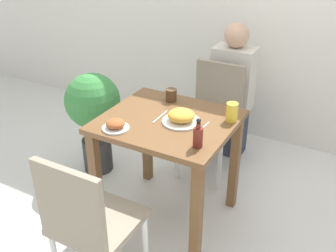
{
  "coord_description": "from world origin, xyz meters",
  "views": [
    {
      "loc": [
        1.05,
        -1.93,
        1.9
      ],
      "look_at": [
        0.0,
        0.0,
        0.72
      ],
      "focal_mm": 42.0,
      "sensor_mm": 36.0,
      "label": 1
    }
  ],
  "objects_px": {
    "food_plate": "(181,117)",
    "person_figure": "(232,92)",
    "sauce_bottle": "(198,136)",
    "potted_plant_left": "(93,110)",
    "chair_near": "(88,220)",
    "drink_cup": "(171,95)",
    "chair_far": "(213,114)",
    "juice_glass": "(232,112)",
    "side_plate": "(115,125)"
  },
  "relations": [
    {
      "from": "food_plate",
      "to": "drink_cup",
      "type": "height_order",
      "value": "same"
    },
    {
      "from": "side_plate",
      "to": "chair_near",
      "type": "bearing_deg",
      "value": -72.82
    },
    {
      "from": "sauce_bottle",
      "to": "potted_plant_left",
      "type": "distance_m",
      "value": 1.23
    },
    {
      "from": "potted_plant_left",
      "to": "chair_near",
      "type": "bearing_deg",
      "value": -53.46
    },
    {
      "from": "sauce_bottle",
      "to": "person_figure",
      "type": "xyz_separation_m",
      "value": [
        -0.24,
        1.24,
        -0.26
      ]
    },
    {
      "from": "chair_near",
      "to": "drink_cup",
      "type": "relative_size",
      "value": 10.6
    },
    {
      "from": "drink_cup",
      "to": "sauce_bottle",
      "type": "relative_size",
      "value": 0.49
    },
    {
      "from": "chair_near",
      "to": "sauce_bottle",
      "type": "relative_size",
      "value": 5.16
    },
    {
      "from": "sauce_bottle",
      "to": "potted_plant_left",
      "type": "bearing_deg",
      "value": 157.64
    },
    {
      "from": "chair_near",
      "to": "potted_plant_left",
      "type": "relative_size",
      "value": 1.06
    },
    {
      "from": "chair_far",
      "to": "juice_glass",
      "type": "distance_m",
      "value": 0.71
    },
    {
      "from": "food_plate",
      "to": "person_figure",
      "type": "bearing_deg",
      "value": 91.69
    },
    {
      "from": "side_plate",
      "to": "sauce_bottle",
      "type": "xyz_separation_m",
      "value": [
        0.52,
        0.05,
        0.04
      ]
    },
    {
      "from": "juice_glass",
      "to": "side_plate",
      "type": "bearing_deg",
      "value": -142.86
    },
    {
      "from": "food_plate",
      "to": "person_figure",
      "type": "height_order",
      "value": "person_figure"
    },
    {
      "from": "juice_glass",
      "to": "potted_plant_left",
      "type": "bearing_deg",
      "value": 176.52
    },
    {
      "from": "food_plate",
      "to": "sauce_bottle",
      "type": "relative_size",
      "value": 1.38
    },
    {
      "from": "sauce_bottle",
      "to": "chair_far",
      "type": "bearing_deg",
      "value": 106.82
    },
    {
      "from": "chair_near",
      "to": "potted_plant_left",
      "type": "bearing_deg",
      "value": -53.46
    },
    {
      "from": "juice_glass",
      "to": "potted_plant_left",
      "type": "distance_m",
      "value": 1.19
    },
    {
      "from": "chair_near",
      "to": "potted_plant_left",
      "type": "distance_m",
      "value": 1.24
    },
    {
      "from": "chair_near",
      "to": "person_figure",
      "type": "bearing_deg",
      "value": -93.96
    },
    {
      "from": "drink_cup",
      "to": "juice_glass",
      "type": "height_order",
      "value": "juice_glass"
    },
    {
      "from": "chair_near",
      "to": "juice_glass",
      "type": "bearing_deg",
      "value": -114.35
    },
    {
      "from": "sauce_bottle",
      "to": "person_figure",
      "type": "bearing_deg",
      "value": 100.95
    },
    {
      "from": "chair_far",
      "to": "juice_glass",
      "type": "height_order",
      "value": "chair_far"
    },
    {
      "from": "side_plate",
      "to": "chair_far",
      "type": "bearing_deg",
      "value": 76.24
    },
    {
      "from": "chair_far",
      "to": "sauce_bottle",
      "type": "relative_size",
      "value": 5.16
    },
    {
      "from": "sauce_bottle",
      "to": "juice_glass",
      "type": "bearing_deg",
      "value": 81.83
    },
    {
      "from": "side_plate",
      "to": "sauce_bottle",
      "type": "height_order",
      "value": "sauce_bottle"
    },
    {
      "from": "chair_near",
      "to": "sauce_bottle",
      "type": "xyz_separation_m",
      "value": [
        0.36,
        0.54,
        0.33
      ]
    },
    {
      "from": "potted_plant_left",
      "to": "food_plate",
      "type": "bearing_deg",
      "value": -15.02
    },
    {
      "from": "juice_glass",
      "to": "potted_plant_left",
      "type": "xyz_separation_m",
      "value": [
        -1.16,
        0.07,
        -0.28
      ]
    },
    {
      "from": "chair_near",
      "to": "juice_glass",
      "type": "distance_m",
      "value": 1.07
    },
    {
      "from": "drink_cup",
      "to": "side_plate",
      "type": "bearing_deg",
      "value": -100.79
    },
    {
      "from": "sauce_bottle",
      "to": "chair_near",
      "type": "bearing_deg",
      "value": -123.85
    },
    {
      "from": "drink_cup",
      "to": "person_figure",
      "type": "height_order",
      "value": "person_figure"
    },
    {
      "from": "chair_far",
      "to": "side_plate",
      "type": "distance_m",
      "value": 1.04
    },
    {
      "from": "food_plate",
      "to": "side_plate",
      "type": "bearing_deg",
      "value": -139.28
    },
    {
      "from": "food_plate",
      "to": "sauce_bottle",
      "type": "distance_m",
      "value": 0.3
    },
    {
      "from": "food_plate",
      "to": "juice_glass",
      "type": "bearing_deg",
      "value": 32.52
    },
    {
      "from": "chair_near",
      "to": "chair_far",
      "type": "bearing_deg",
      "value": -93.34
    },
    {
      "from": "person_figure",
      "to": "food_plate",
      "type": "bearing_deg",
      "value": -88.31
    },
    {
      "from": "side_plate",
      "to": "potted_plant_left",
      "type": "xyz_separation_m",
      "value": [
        -0.59,
        0.5,
        -0.25
      ]
    },
    {
      "from": "chair_near",
      "to": "chair_far",
      "type": "distance_m",
      "value": 1.47
    },
    {
      "from": "sauce_bottle",
      "to": "potted_plant_left",
      "type": "height_order",
      "value": "sauce_bottle"
    },
    {
      "from": "chair_far",
      "to": "drink_cup",
      "type": "xyz_separation_m",
      "value": [
        -0.14,
        -0.45,
        0.31
      ]
    },
    {
      "from": "chair_near",
      "to": "drink_cup",
      "type": "bearing_deg",
      "value": -87.0
    },
    {
      "from": "drink_cup",
      "to": "person_figure",
      "type": "xyz_separation_m",
      "value": [
        0.18,
        0.77,
        -0.24
      ]
    },
    {
      "from": "drink_cup",
      "to": "sauce_bottle",
      "type": "distance_m",
      "value": 0.63
    }
  ]
}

